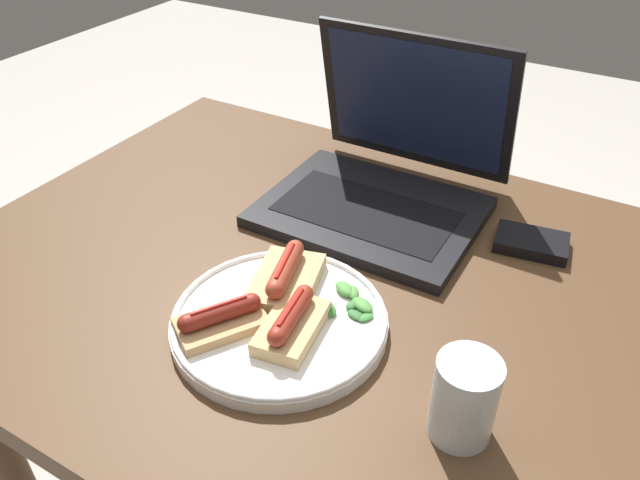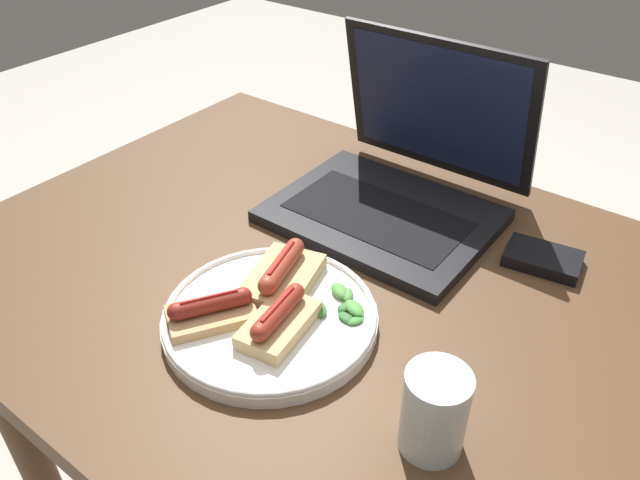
{
  "view_description": "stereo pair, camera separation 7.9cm",
  "coord_description": "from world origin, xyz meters",
  "px_view_note": "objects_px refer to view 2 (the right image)",
  "views": [
    {
      "loc": [
        0.31,
        -0.57,
        1.24
      ],
      "look_at": [
        -0.01,
        -0.01,
        0.78
      ],
      "focal_mm": 35.0,
      "sensor_mm": 36.0,
      "label": 1
    },
    {
      "loc": [
        0.37,
        -0.52,
        1.24
      ],
      "look_at": [
        -0.01,
        -0.01,
        0.78
      ],
      "focal_mm": 35.0,
      "sensor_mm": 36.0,
      "label": 2
    }
  ],
  "objects_px": {
    "plate": "(270,317)",
    "drinking_glass": "(434,412)",
    "laptop": "(398,184)",
    "external_drive": "(543,259)"
  },
  "relations": [
    {
      "from": "drinking_glass",
      "to": "plate",
      "type": "bearing_deg",
      "value": 171.77
    },
    {
      "from": "plate",
      "to": "drinking_glass",
      "type": "relative_size",
      "value": 2.75
    },
    {
      "from": "plate",
      "to": "drinking_glass",
      "type": "height_order",
      "value": "drinking_glass"
    },
    {
      "from": "plate",
      "to": "external_drive",
      "type": "height_order",
      "value": "plate"
    },
    {
      "from": "plate",
      "to": "drinking_glass",
      "type": "distance_m",
      "value": 0.24
    },
    {
      "from": "drinking_glass",
      "to": "laptop",
      "type": "bearing_deg",
      "value": 125.81
    },
    {
      "from": "plate",
      "to": "external_drive",
      "type": "relative_size",
      "value": 2.41
    },
    {
      "from": "laptop",
      "to": "external_drive",
      "type": "height_order",
      "value": "laptop"
    },
    {
      "from": "laptop",
      "to": "external_drive",
      "type": "xyz_separation_m",
      "value": [
        0.23,
        0.0,
        -0.04
      ]
    },
    {
      "from": "laptop",
      "to": "external_drive",
      "type": "relative_size",
      "value": 2.94
    }
  ]
}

